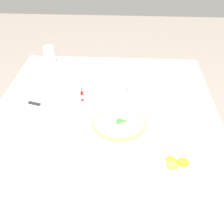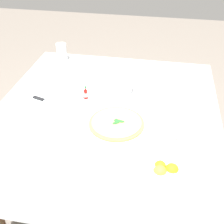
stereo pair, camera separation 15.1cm
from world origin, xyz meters
TOP-DOWN VIEW (x-y plane):
  - ground_plane at (0.00, 0.00)m, footprint 8.00×8.00m
  - dining_table at (0.00, 0.00)m, footprint 1.21×1.21m
  - pizza_plate at (0.08, -0.19)m, footprint 0.32×0.32m
  - pizza at (0.08, -0.19)m, footprint 0.28×0.28m
  - coffee_cup_left_edge at (-0.37, 0.27)m, footprint 0.13×0.13m
  - coffee_cup_far_right at (0.41, -0.22)m, footprint 0.13×0.13m
  - coffee_cup_right_edge at (0.14, 0.41)m, footprint 0.13×0.13m
  - water_glass_back_corner at (0.08, 0.13)m, footprint 0.07×0.07m
  - water_glass_near_right at (-0.43, 0.50)m, footprint 0.07×0.07m
  - napkin_folded at (-0.34, -0.06)m, footprint 0.24×0.17m
  - dinner_knife at (-0.34, -0.06)m, footprint 0.19×0.08m
  - citrus_bowl at (0.32, -0.47)m, footprint 0.15×0.15m
  - hot_sauce_bottle at (-0.14, 0.04)m, footprint 0.02×0.02m
  - salt_shaker at (-0.11, 0.05)m, footprint 0.03×0.03m
  - pepper_shaker at (-0.16, 0.03)m, footprint 0.03×0.03m

SIDE VIEW (x-z plane):
  - ground_plane at x=0.00m, z-range 0.00..0.00m
  - dining_table at x=0.00m, z-range 0.25..0.99m
  - napkin_folded at x=-0.34m, z-range 0.74..0.76m
  - pizza_plate at x=0.08m, z-range 0.74..0.76m
  - dinner_knife at x=-0.34m, z-range 0.76..0.77m
  - pizza at x=0.08m, z-range 0.75..0.77m
  - salt_shaker at x=-0.11m, z-range 0.74..0.79m
  - pepper_shaker at x=-0.16m, z-range 0.74..0.79m
  - coffee_cup_right_edge at x=0.14m, z-range 0.74..0.80m
  - citrus_bowl at x=0.32m, z-range 0.73..0.80m
  - coffee_cup_left_edge at x=-0.37m, z-range 0.74..0.80m
  - coffee_cup_far_right at x=0.41m, z-range 0.74..0.81m
  - hot_sauce_bottle at x=-0.14m, z-range 0.73..0.82m
  - water_glass_back_corner at x=0.08m, z-range 0.73..0.86m
  - water_glass_near_right at x=-0.43m, z-range 0.73..0.85m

